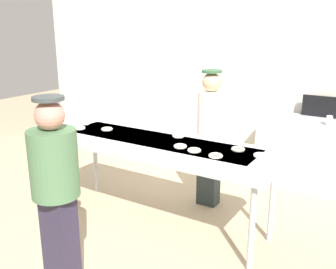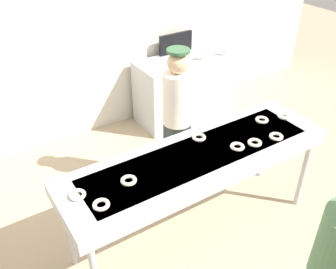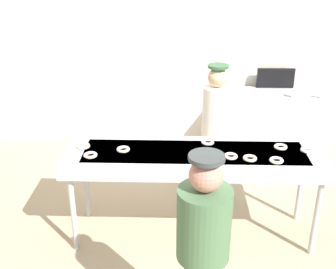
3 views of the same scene
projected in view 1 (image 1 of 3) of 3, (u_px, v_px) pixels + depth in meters
The scene contains 17 objects.
ground_plane at pixel (158, 222), 4.30m from camera, with size 16.00×16.00×0.00m, color tan.
back_wall at pixel (244, 62), 5.82m from camera, with size 8.00×0.12×3.16m, color silver.
fryer_conveyor at pixel (158, 147), 4.06m from camera, with size 2.54×0.74×0.97m.
sugar_donut_0 at pixel (260, 155), 3.50m from camera, with size 0.13×0.13×0.03m, color white.
sugar_donut_1 at pixel (80, 128), 4.43m from camera, with size 0.13×0.13×0.03m, color #FDE1C6.
sugar_donut_2 at pixel (178, 136), 4.12m from camera, with size 0.13×0.13×0.03m, color #F1E5CE.
sugar_donut_3 at pixel (85, 123), 4.64m from camera, with size 0.13×0.13×0.03m, color #F8E9C8.
sugar_donut_4 at pixel (107, 129), 4.38m from camera, with size 0.13×0.13×0.03m, color #F2F0C6.
sugar_donut_5 at pixel (216, 156), 3.50m from camera, with size 0.13×0.13×0.03m, color white.
sugar_donut_6 at pixel (238, 149), 3.68m from camera, with size 0.13×0.13×0.03m, color #EBE4C4.
sugar_donut_7 at pixel (180, 146), 3.76m from camera, with size 0.13×0.13×0.03m, color #FBE4D1.
sugar_donut_8 at pixel (194, 150), 3.64m from camera, with size 0.13×0.13×0.03m, color #FBEDC4.
worker_baker at pixel (210, 132), 4.51m from camera, with size 0.31×0.31×1.64m.
customer_waiting at pixel (56, 188), 2.87m from camera, with size 0.36×0.36×1.65m.
prep_counter at pixel (314, 154), 5.14m from camera, with size 1.43×0.63×0.92m, color #B7BABF.
paper_cup_1 at pixel (329, 121), 4.77m from camera, with size 0.07×0.07×0.12m, color white.
menu_display at pixel (323, 107), 5.19m from camera, with size 0.53×0.04×0.29m, color black.
Camera 1 is at (2.13, -3.22, 2.13)m, focal length 41.04 mm.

